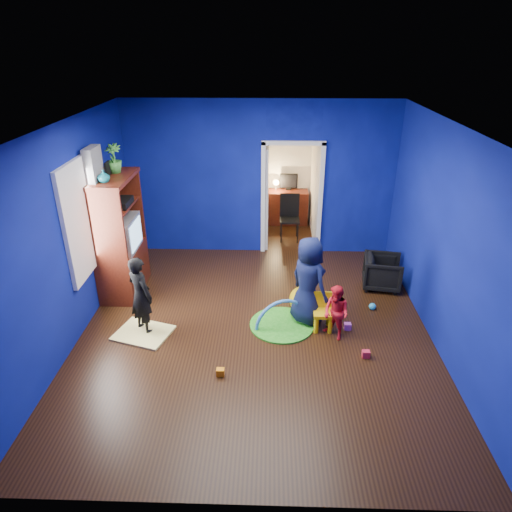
{
  "coord_description": "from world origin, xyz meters",
  "views": [
    {
      "loc": [
        0.18,
        -5.51,
        3.88
      ],
      "look_at": [
        -0.0,
        0.4,
        1.01
      ],
      "focal_mm": 32.0,
      "sensor_mm": 36.0,
      "label": 1
    }
  ],
  "objects_px": {
    "child_black": "(141,295)",
    "play_mat": "(282,325)",
    "tv_armoire": "(119,236)",
    "kid_chair": "(323,314)",
    "hopper_ball": "(302,300)",
    "armchair": "(382,272)",
    "folding_chair": "(290,219)",
    "toddler_red": "(336,313)",
    "crt_tv": "(122,234)",
    "study_desk": "(288,207)",
    "child_navy": "(308,281)",
    "vase": "(103,176)"
  },
  "relations": [
    {
      "from": "child_black",
      "to": "play_mat",
      "type": "xyz_separation_m",
      "value": [
        2.0,
        0.18,
        -0.58
      ]
    },
    {
      "from": "child_black",
      "to": "tv_armoire",
      "type": "relative_size",
      "value": 0.6
    },
    {
      "from": "kid_chair",
      "to": "play_mat",
      "type": "xyz_separation_m",
      "value": [
        -0.59,
        0.06,
        -0.24
      ]
    },
    {
      "from": "hopper_ball",
      "to": "armchair",
      "type": "bearing_deg",
      "value": 30.11
    },
    {
      "from": "child_black",
      "to": "folding_chair",
      "type": "distance_m",
      "value": 4.01
    },
    {
      "from": "child_black",
      "to": "toddler_red",
      "type": "xyz_separation_m",
      "value": [
        2.74,
        -0.08,
        -0.18
      ]
    },
    {
      "from": "hopper_ball",
      "to": "crt_tv",
      "type": "bearing_deg",
      "value": 168.58
    },
    {
      "from": "crt_tv",
      "to": "child_black",
      "type": "bearing_deg",
      "value": -64.2
    },
    {
      "from": "tv_armoire",
      "to": "play_mat",
      "type": "bearing_deg",
      "value": -20.77
    },
    {
      "from": "crt_tv",
      "to": "kid_chair",
      "type": "bearing_deg",
      "value": -18.37
    },
    {
      "from": "armchair",
      "to": "folding_chair",
      "type": "relative_size",
      "value": 0.67
    },
    {
      "from": "armchair",
      "to": "folding_chair",
      "type": "distance_m",
      "value": 2.47
    },
    {
      "from": "study_desk",
      "to": "kid_chair",
      "type": "bearing_deg",
      "value": -84.88
    },
    {
      "from": "study_desk",
      "to": "child_navy",
      "type": "bearing_deg",
      "value": -87.72
    },
    {
      "from": "tv_armoire",
      "to": "child_navy",
      "type": "bearing_deg",
      "value": -15.64
    },
    {
      "from": "child_navy",
      "to": "study_desk",
      "type": "height_order",
      "value": "child_navy"
    },
    {
      "from": "crt_tv",
      "to": "child_navy",
      "type": "bearing_deg",
      "value": -15.84
    },
    {
      "from": "armchair",
      "to": "vase",
      "type": "xyz_separation_m",
      "value": [
        -4.32,
        -0.52,
        1.77
      ]
    },
    {
      "from": "hopper_ball",
      "to": "play_mat",
      "type": "height_order",
      "value": "hopper_ball"
    },
    {
      "from": "crt_tv",
      "to": "toddler_red",
      "type": "bearing_deg",
      "value": -20.68
    },
    {
      "from": "kid_chair",
      "to": "folding_chair",
      "type": "xyz_separation_m",
      "value": [
        -0.38,
        3.23,
        0.21
      ]
    },
    {
      "from": "child_navy",
      "to": "study_desk",
      "type": "bearing_deg",
      "value": -36.93
    },
    {
      "from": "tv_armoire",
      "to": "play_mat",
      "type": "distance_m",
      "value": 2.94
    },
    {
      "from": "tv_armoire",
      "to": "child_black",
      "type": "bearing_deg",
      "value": -62.62
    },
    {
      "from": "study_desk",
      "to": "tv_armoire",
      "type": "bearing_deg",
      "value": -131.88
    },
    {
      "from": "folding_chair",
      "to": "study_desk",
      "type": "bearing_deg",
      "value": 90.0
    },
    {
      "from": "armchair",
      "to": "play_mat",
      "type": "bearing_deg",
      "value": 134.43
    },
    {
      "from": "child_navy",
      "to": "kid_chair",
      "type": "distance_m",
      "value": 0.52
    },
    {
      "from": "child_black",
      "to": "play_mat",
      "type": "height_order",
      "value": "child_black"
    },
    {
      "from": "vase",
      "to": "study_desk",
      "type": "relative_size",
      "value": 0.21
    },
    {
      "from": "armchair",
      "to": "kid_chair",
      "type": "distance_m",
      "value": 1.7
    },
    {
      "from": "toddler_red",
      "to": "crt_tv",
      "type": "xyz_separation_m",
      "value": [
        -3.3,
        1.25,
        0.62
      ]
    },
    {
      "from": "armchair",
      "to": "tv_armoire",
      "type": "relative_size",
      "value": 0.32
    },
    {
      "from": "toddler_red",
      "to": "kid_chair",
      "type": "height_order",
      "value": "toddler_red"
    },
    {
      "from": "toddler_red",
      "to": "tv_armoire",
      "type": "height_order",
      "value": "tv_armoire"
    },
    {
      "from": "kid_chair",
      "to": "toddler_red",
      "type": "bearing_deg",
      "value": -52.53
    },
    {
      "from": "crt_tv",
      "to": "study_desk",
      "type": "bearing_deg",
      "value": 48.53
    },
    {
      "from": "folding_chair",
      "to": "child_navy",
      "type": "bearing_deg",
      "value": -86.99
    },
    {
      "from": "child_black",
      "to": "hopper_ball",
      "type": "bearing_deg",
      "value": -127.23
    },
    {
      "from": "armchair",
      "to": "study_desk",
      "type": "bearing_deg",
      "value": 36.44
    },
    {
      "from": "tv_armoire",
      "to": "study_desk",
      "type": "xyz_separation_m",
      "value": [
        2.82,
        3.14,
        -0.6
      ]
    },
    {
      "from": "play_mat",
      "to": "hopper_ball",
      "type": "bearing_deg",
      "value": 51.26
    },
    {
      "from": "tv_armoire",
      "to": "hopper_ball",
      "type": "xyz_separation_m",
      "value": [
        2.92,
        -0.58,
        -0.77
      ]
    },
    {
      "from": "crt_tv",
      "to": "study_desk",
      "type": "height_order",
      "value": "crt_tv"
    },
    {
      "from": "child_navy",
      "to": "hopper_ball",
      "type": "relative_size",
      "value": 3.28
    },
    {
      "from": "child_black",
      "to": "vase",
      "type": "xyz_separation_m",
      "value": [
        -0.6,
        0.86,
        1.46
      ]
    },
    {
      "from": "vase",
      "to": "play_mat",
      "type": "xyz_separation_m",
      "value": [
        2.6,
        -0.69,
        -2.04
      ]
    },
    {
      "from": "child_navy",
      "to": "play_mat",
      "type": "relative_size",
      "value": 1.43
    },
    {
      "from": "crt_tv",
      "to": "study_desk",
      "type": "distance_m",
      "value": 4.24
    },
    {
      "from": "toddler_red",
      "to": "armchair",
      "type": "bearing_deg",
      "value": 105.99
    }
  ]
}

